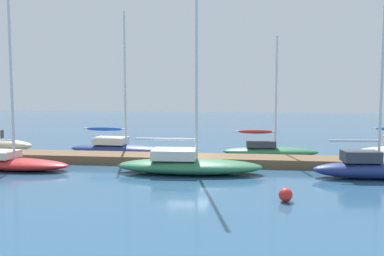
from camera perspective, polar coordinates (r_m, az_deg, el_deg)
name	(u,v)px	position (r m, az deg, el deg)	size (l,w,h in m)	color
ground_plane	(188,163)	(25.75, -0.58, -4.84)	(120.00, 120.00, 0.00)	#2D567A
dock_pier	(188,159)	(25.71, -0.58, -4.29)	(32.93, 2.30, 0.50)	brown
sailboat_1	(7,161)	(26.02, -23.81, -4.17)	(7.48, 2.78, 9.42)	#B21E1E
sailboat_2	(119,147)	(29.68, -9.84, -2.53)	(7.51, 2.58, 9.79)	navy
sailboat_3	(188,163)	(22.61, -0.62, -4.83)	(7.95, 2.84, 11.53)	#2D7047
sailboat_4	(269,149)	(28.77, 10.41, -2.87)	(6.49, 2.20, 8.03)	#2D7047
sailboat_5	(371,167)	(23.25, 23.15, -4.91)	(6.11, 2.15, 8.68)	navy
mooring_buoy_red	(286,195)	(17.51, 12.60, -8.86)	(0.56, 0.56, 0.56)	red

